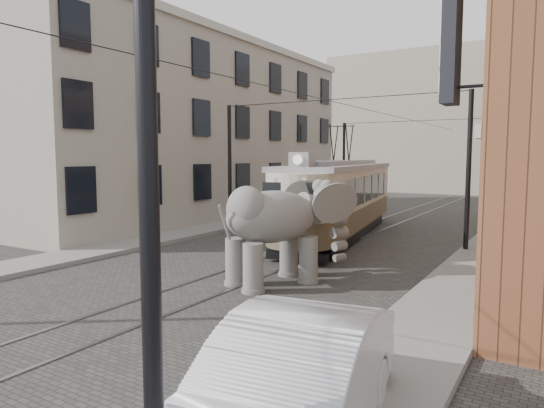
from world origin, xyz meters
The scene contains 10 objects.
ground centered at (0.00, 0.00, 0.00)m, with size 120.00×120.00×0.00m, color #3B3937.
tram_rails centered at (0.00, 0.00, 0.01)m, with size 1.54×80.00×0.02m, color slate, non-canonical shape.
sidewalk_right centered at (6.00, 0.00, 0.07)m, with size 2.00×60.00×0.15m, color slate.
sidewalk_left centered at (-6.50, 0.00, 0.07)m, with size 2.00×60.00×0.15m, color slate.
stucco_building centered at (-11.00, 10.00, 5.00)m, with size 7.00×24.00×10.00m, color gray.
distant_block centered at (0.00, 40.00, 7.00)m, with size 28.00×10.00×14.00m, color gray.
catenary centered at (-0.20, 5.00, 3.00)m, with size 11.00×30.20×6.00m, color black, non-canonical shape.
tram centered at (-0.32, 7.13, 2.48)m, with size 2.58×12.49×4.95m, color #BDB299, non-canonical shape.
elephant centered at (1.32, -1.51, 1.46)m, with size 2.63×4.77×2.92m, color slate, non-canonical shape.
parked_car centered at (5.63, -8.25, 0.82)m, with size 1.74×4.95×1.63m, color silver.
Camera 1 is at (8.28, -13.04, 3.56)m, focal length 32.21 mm.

